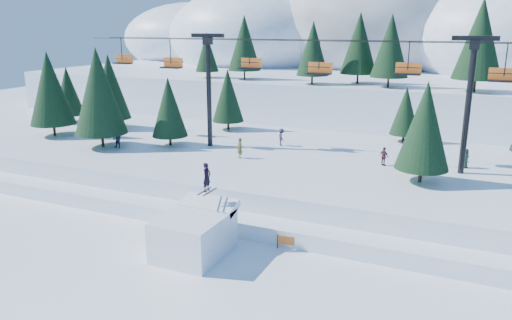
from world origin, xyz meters
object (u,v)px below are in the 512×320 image
at_px(chairlift, 313,77).
at_px(banner_far, 365,244).
at_px(jump_kicker, 195,233).
at_px(banner_near, 300,242).

height_order(chairlift, banner_far, chairlift).
height_order(jump_kicker, chairlift, chairlift).
height_order(jump_kicker, banner_near, jump_kicker).
distance_m(chairlift, banner_far, 16.34).
bearing_deg(banner_near, banner_far, 19.17).
relative_size(chairlift, banner_near, 16.56).
relative_size(jump_kicker, banner_far, 2.00).
height_order(chairlift, banner_near, chairlift).
relative_size(chairlift, banner_far, 17.01).
height_order(banner_near, banner_far, same).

